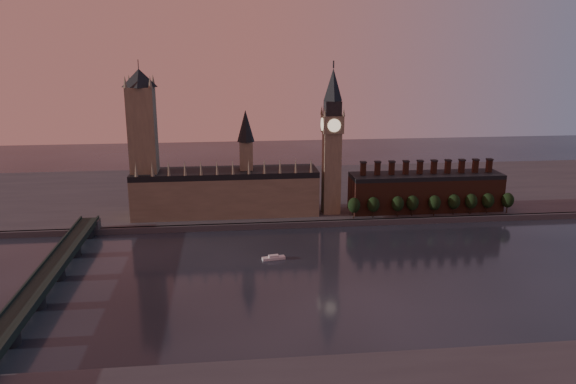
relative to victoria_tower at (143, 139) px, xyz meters
name	(u,v)px	position (x,y,z in m)	size (l,w,h in m)	color
ground	(349,279)	(120.00, -115.00, -59.09)	(900.00, 900.00, 0.00)	black
north_bank	(304,192)	(120.00, 63.04, -57.09)	(900.00, 182.00, 4.00)	#49494E
palace_of_westminster	(226,190)	(55.59, -0.09, -37.46)	(130.00, 30.30, 74.00)	gray
victoria_tower	(143,139)	(0.00, 0.00, 0.00)	(24.00, 24.00, 108.00)	gray
big_ben	(332,140)	(130.00, -5.00, -2.26)	(15.00, 15.00, 107.00)	gray
chimney_block	(425,191)	(200.00, -5.00, -41.27)	(110.00, 25.00, 37.00)	#4D2B1D
embankment_tree_0	(354,205)	(143.35, -21.14, -45.62)	(8.60, 8.60, 14.88)	black
embankment_tree_1	(373,204)	(157.23, -20.63, -45.62)	(8.60, 8.60, 14.88)	black
embankment_tree_2	(398,204)	(174.75, -20.53, -45.62)	(8.60, 8.60, 14.88)	black
embankment_tree_3	(413,203)	(185.69, -19.85, -45.62)	(8.60, 8.60, 14.88)	black
embankment_tree_4	(435,203)	(201.28, -21.05, -45.62)	(8.60, 8.60, 14.88)	black
embankment_tree_5	(454,202)	(216.09, -19.76, -45.62)	(8.60, 8.60, 14.88)	black
embankment_tree_6	(471,201)	(228.68, -19.98, -45.62)	(8.60, 8.60, 14.88)	black
embankment_tree_7	(488,201)	(241.35, -19.62, -45.62)	(8.60, 8.60, 14.88)	black
embankment_tree_8	(508,200)	(255.86, -20.35, -45.62)	(8.60, 8.60, 14.88)	black
westminster_bridge	(45,281)	(-35.00, -117.70, -51.65)	(14.00, 200.00, 11.55)	#1C2B24
river_boat	(274,258)	(82.07, -82.06, -58.06)	(13.88, 6.01, 2.69)	silver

